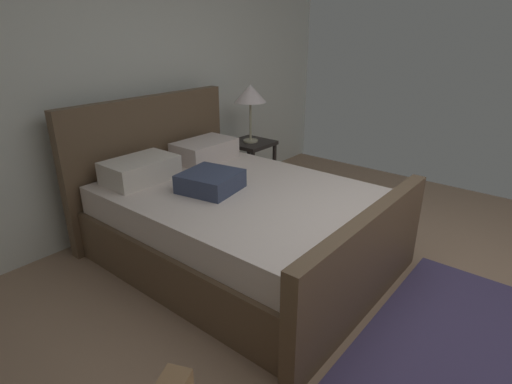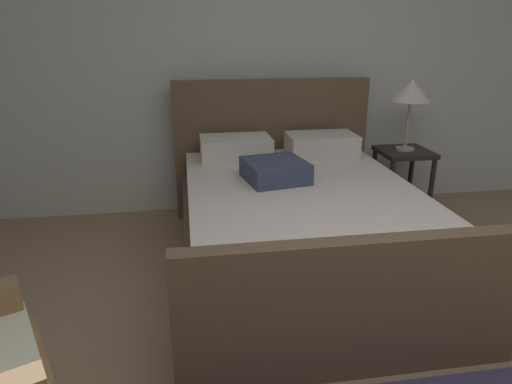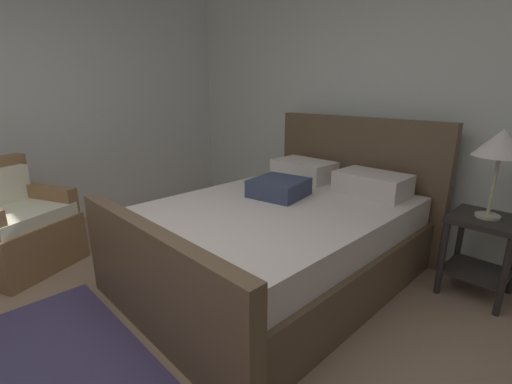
# 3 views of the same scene
# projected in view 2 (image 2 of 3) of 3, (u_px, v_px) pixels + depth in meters

# --- Properties ---
(wall_back) EXTENTS (5.47, 0.12, 2.68)m
(wall_back) POSITION_uv_depth(u_px,v_px,m) (284.00, 62.00, 4.04)
(wall_back) COLOR silver
(wall_back) RESTS_ON ground
(bed) EXTENTS (1.71, 2.24, 1.21)m
(bed) POSITION_uv_depth(u_px,v_px,m) (297.00, 219.00, 3.17)
(bed) COLOR brown
(bed) RESTS_ON ground
(nightstand_right) EXTENTS (0.44, 0.44, 0.60)m
(nightstand_right) POSITION_uv_depth(u_px,v_px,m) (402.00, 171.00, 4.08)
(nightstand_right) COLOR #292423
(nightstand_right) RESTS_ON ground
(table_lamp_right) EXTENTS (0.34, 0.34, 0.61)m
(table_lamp_right) POSITION_uv_depth(u_px,v_px,m) (411.00, 92.00, 3.84)
(table_lamp_right) COLOR #B7B293
(table_lamp_right) RESTS_ON nightstand_right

